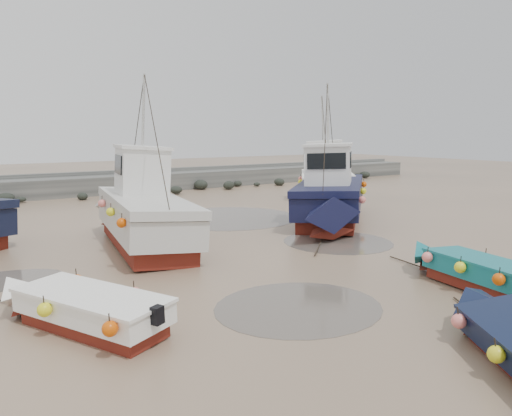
{
  "coord_description": "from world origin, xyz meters",
  "views": [
    {
      "loc": [
        -9.17,
        -11.6,
        4.16
      ],
      "look_at": [
        0.95,
        3.31,
        1.4
      ],
      "focal_mm": 35.0,
      "sensor_mm": 36.0,
      "label": 1
    }
  ],
  "objects_px": {
    "dinghy_0": "(81,303)",
    "dinghy_2": "(470,265)",
    "cabin_boat_1": "(141,209)",
    "cabin_boat_2": "(330,195)",
    "person": "(173,247)",
    "cabin_boat_3": "(327,180)"
  },
  "relations": [
    {
      "from": "dinghy_0",
      "to": "cabin_boat_1",
      "type": "relative_size",
      "value": 0.54
    },
    {
      "from": "cabin_boat_2",
      "to": "person",
      "type": "height_order",
      "value": "cabin_boat_2"
    },
    {
      "from": "cabin_boat_2",
      "to": "dinghy_0",
      "type": "bearing_deg",
      "value": 72.56
    },
    {
      "from": "cabin_boat_1",
      "to": "dinghy_2",
      "type": "bearing_deg",
      "value": -50.38
    },
    {
      "from": "dinghy_0",
      "to": "cabin_boat_2",
      "type": "distance_m",
      "value": 14.21
    },
    {
      "from": "dinghy_0",
      "to": "cabin_boat_2",
      "type": "relative_size",
      "value": 0.63
    },
    {
      "from": "cabin_boat_1",
      "to": "cabin_boat_2",
      "type": "bearing_deg",
      "value": 5.4
    },
    {
      "from": "dinghy_2",
      "to": "cabin_boat_1",
      "type": "relative_size",
      "value": 0.51
    },
    {
      "from": "cabin_boat_1",
      "to": "person",
      "type": "xyz_separation_m",
      "value": [
        0.83,
        -0.97,
        -1.33
      ]
    },
    {
      "from": "dinghy_0",
      "to": "dinghy_2",
      "type": "distance_m",
      "value": 10.03
    },
    {
      "from": "dinghy_2",
      "to": "cabin_boat_2",
      "type": "distance_m",
      "value": 9.65
    },
    {
      "from": "dinghy_2",
      "to": "person",
      "type": "distance_m",
      "value": 10.02
    },
    {
      "from": "dinghy_2",
      "to": "person",
      "type": "height_order",
      "value": "dinghy_2"
    },
    {
      "from": "cabin_boat_1",
      "to": "cabin_boat_2",
      "type": "distance_m",
      "value": 8.78
    },
    {
      "from": "dinghy_0",
      "to": "dinghy_2",
      "type": "relative_size",
      "value": 1.07
    },
    {
      "from": "cabin_boat_2",
      "to": "cabin_boat_3",
      "type": "relative_size",
      "value": 1.07
    },
    {
      "from": "dinghy_0",
      "to": "cabin_boat_1",
      "type": "height_order",
      "value": "cabin_boat_1"
    },
    {
      "from": "dinghy_2",
      "to": "cabin_boat_3",
      "type": "distance_m",
      "value": 16.28
    },
    {
      "from": "cabin_boat_3",
      "to": "person",
      "type": "height_order",
      "value": "cabin_boat_3"
    },
    {
      "from": "dinghy_2",
      "to": "cabin_boat_2",
      "type": "bearing_deg",
      "value": 80.16
    },
    {
      "from": "dinghy_0",
      "to": "cabin_boat_3",
      "type": "height_order",
      "value": "cabin_boat_3"
    },
    {
      "from": "person",
      "to": "dinghy_2",
      "type": "bearing_deg",
      "value": 120.32
    }
  ]
}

